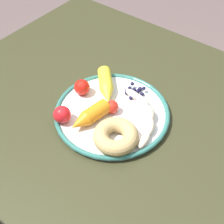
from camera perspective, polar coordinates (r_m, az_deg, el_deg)
The scene contains 10 objects.
dining_table at distance 0.88m, azimuth 2.15°, elevation -4.06°, with size 1.01×0.78×0.77m.
plate at distance 0.78m, azimuth 0.00°, elevation -0.14°, with size 0.29×0.29×0.02m.
banana at distance 0.76m, azimuth 6.07°, elevation -0.42°, with size 0.15×0.15×0.03m.
carrot_orange at distance 0.74m, azimuth -4.23°, elevation -0.82°, with size 0.06×0.11×0.04m.
carrot_yellow at distance 0.82m, azimuth -1.09°, elevation 4.85°, with size 0.11×0.12×0.04m.
donut at distance 0.70m, azimuth 0.70°, elevation -4.49°, with size 0.11×0.11×0.04m, color tan.
blueberry_pile at distance 0.82m, azimuth 4.26°, elevation 3.82°, with size 0.05×0.05×0.02m.
tomato_near at distance 0.77m, azimuth -0.02°, elevation 0.96°, with size 0.03×0.03×0.03m, color red.
tomato_mid at distance 0.81m, azimuth -5.59°, elevation 4.59°, with size 0.04×0.04×0.04m, color red.
tomato_far at distance 0.75m, azimuth -9.24°, elevation -0.48°, with size 0.04×0.04×0.04m, color red.
Camera 1 is at (0.31, -0.46, 1.35)m, focal length 49.39 mm.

